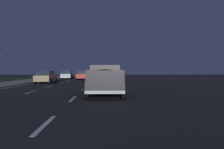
# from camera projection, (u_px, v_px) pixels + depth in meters

# --- Properties ---
(ground) EXTENTS (144.00, 144.00, 0.00)m
(ground) POSITION_uv_depth(u_px,v_px,m) (75.00, 83.00, 28.32)
(ground) COLOR black
(sidewalk_shoulder) EXTENTS (108.00, 4.00, 0.12)m
(sidewalk_shoulder) POSITION_uv_depth(u_px,v_px,m) (14.00, 83.00, 28.01)
(sidewalk_shoulder) COLOR gray
(sidewalk_shoulder) RESTS_ON ground
(lane_markings) EXTENTS (108.00, 7.04, 0.01)m
(lane_markings) POSITION_uv_depth(u_px,v_px,m) (55.00, 82.00, 31.35)
(lane_markings) COLOR silver
(lane_markings) RESTS_ON ground
(pickup_truck) EXTENTS (5.44, 2.31, 1.87)m
(pickup_truck) POSITION_uv_depth(u_px,v_px,m) (105.00, 80.00, 14.10)
(pickup_truck) COLOR #232328
(pickup_truck) RESTS_ON ground
(sedan_silver) EXTENTS (4.45, 2.10, 1.54)m
(sedan_silver) POSITION_uv_depth(u_px,v_px,m) (67.00, 75.00, 42.72)
(sedan_silver) COLOR #B2B5BA
(sedan_silver) RESTS_ON ground
(sedan_red) EXTENTS (4.43, 2.08, 1.54)m
(sedan_red) POSITION_uv_depth(u_px,v_px,m) (82.00, 75.00, 40.21)
(sedan_red) COLOR maroon
(sedan_red) RESTS_ON ground
(sedan_tan) EXTENTS (4.41, 2.04, 1.54)m
(sedan_tan) POSITION_uv_depth(u_px,v_px,m) (46.00, 77.00, 28.40)
(sedan_tan) COLOR #9E845B
(sedan_tan) RESTS_ON ground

